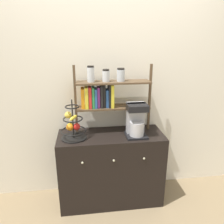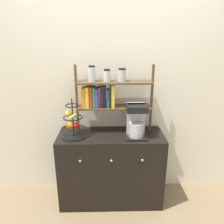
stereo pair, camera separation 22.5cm
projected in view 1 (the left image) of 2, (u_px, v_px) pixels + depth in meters
The scene contains 6 objects.
ground_plane at pixel (114, 212), 2.38m from camera, with size 12.00×12.00×0.00m, color #847051.
wall_back at pixel (108, 85), 2.43m from camera, with size 7.00×0.05×2.60m, color silver.
sideboard at pixel (111, 168), 2.46m from camera, with size 1.13×0.47×0.82m.
coffee_maker at pixel (136, 120), 2.26m from camera, with size 0.22×0.21×0.35m.
fruit_stand at pixel (73, 126), 2.21m from camera, with size 0.26×0.26×0.41m.
shelf_hutch at pixel (104, 93), 2.28m from camera, with size 0.82×0.20×0.72m.
Camera 1 is at (-0.26, -1.89, 1.79)m, focal length 35.00 mm.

